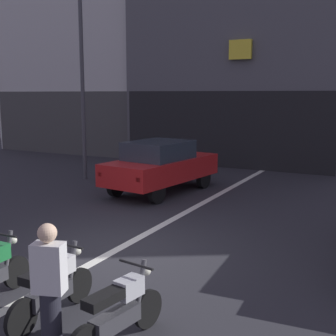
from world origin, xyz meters
TOP-DOWN VIEW (x-y plane):
  - ground_plane at (0.00, 0.00)m, footprint 120.00×120.00m
  - lane_centre_line at (0.00, 6.00)m, footprint 0.20×18.00m
  - building_corner_left at (-10.60, 14.65)m, footprint 9.16×7.43m
  - building_mid_block at (-1.79, 14.65)m, footprint 9.54×7.99m
  - car_red_crossing_near at (-1.74, 5.18)m, footprint 2.29×4.30m
  - street_lamp at (-5.29, 5.90)m, footprint 0.36×0.36m
  - motorcycle_white_row_centre at (0.77, -2.60)m, footprint 0.55×1.67m
  - motorcycle_silver_row_right_mid at (1.98, -2.76)m, footprint 0.55×1.66m
  - person_by_motorcycles at (1.46, -3.39)m, footprint 0.41×0.32m

SIDE VIEW (x-z plane):
  - ground_plane at x=0.00m, z-range 0.00..0.00m
  - lane_centre_line at x=0.00m, z-range 0.00..0.01m
  - motorcycle_white_row_centre at x=0.77m, z-range -0.03..0.95m
  - motorcycle_silver_row_right_mid at x=1.98m, z-range -0.03..0.95m
  - person_by_motorcycles at x=1.46m, z-range 0.02..1.69m
  - car_red_crossing_near at x=-1.74m, z-range 0.07..1.71m
  - street_lamp at x=-5.29m, z-range 0.74..7.50m
  - building_mid_block at x=-1.79m, z-range -0.01..12.67m
  - building_corner_left at x=-10.60m, z-range -0.02..14.73m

